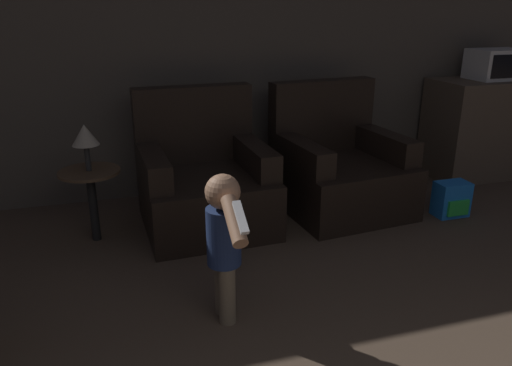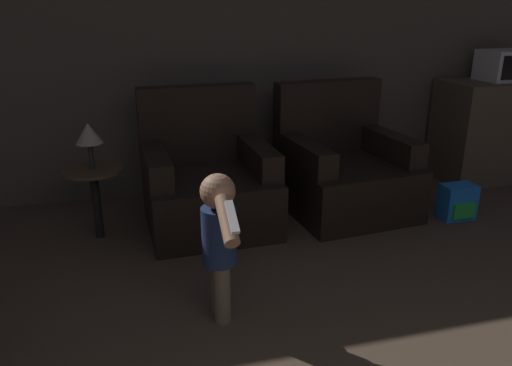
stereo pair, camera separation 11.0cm
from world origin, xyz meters
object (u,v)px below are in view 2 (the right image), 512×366
object	(u,v)px
toy_backpack	(457,202)
microwave	(509,65)
armchair_left	(207,182)
person_toddler	(219,236)
armchair_right	(343,170)
lamp	(89,134)

from	to	relation	value
toy_backpack	microwave	distance (m)	1.57
armchair_left	toy_backpack	distance (m)	1.95
person_toddler	microwave	world-z (taller)	microwave
toy_backpack	person_toddler	bearing A→B (deg)	-157.96
toy_backpack	microwave	world-z (taller)	microwave
armchair_right	person_toddler	size ratio (longest dim) A/B	1.24
toy_backpack	lamp	size ratio (longest dim) A/B	0.86
armchair_left	person_toddler	size ratio (longest dim) A/B	1.24
armchair_left	armchair_right	distance (m)	1.11
armchair_left	microwave	size ratio (longest dim) A/B	2.00
armchair_left	toy_backpack	world-z (taller)	armchair_left
armchair_left	lamp	size ratio (longest dim) A/B	3.13
armchair_right	microwave	bearing A→B (deg)	6.69
microwave	lamp	size ratio (longest dim) A/B	1.57
toy_backpack	lamp	world-z (taller)	lamp
armchair_right	person_toddler	distance (m)	1.78
armchair_right	toy_backpack	xyz separation A→B (m)	(0.78, -0.43, -0.19)
person_toddler	armchair_left	bearing A→B (deg)	-6.54
armchair_right	microwave	xyz separation A→B (m)	(1.76, 0.38, 0.74)
person_toddler	lamp	size ratio (longest dim) A/B	2.52
microwave	toy_backpack	bearing A→B (deg)	-140.22
person_toddler	lamp	bearing A→B (deg)	29.00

